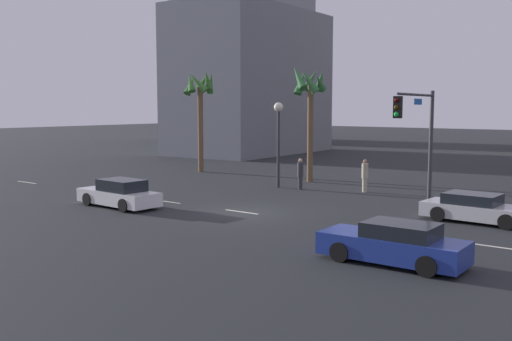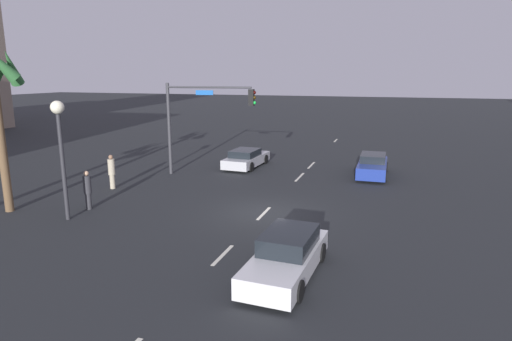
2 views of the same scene
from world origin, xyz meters
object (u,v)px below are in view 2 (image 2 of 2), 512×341
traffic_signal (199,113)px  pedestrian_1 (88,189)px  pedestrian_0 (112,171)px  car_2 (372,166)px  streetlamp (60,136)px  car_1 (246,158)px  car_0 (287,256)px

traffic_signal → pedestrian_1: 8.80m
pedestrian_0 → pedestrian_1: bearing=-160.4°
pedestrian_0 → car_2: bearing=-60.1°
traffic_signal → pedestrian_0: 6.26m
pedestrian_0 → pedestrian_1: 3.80m
streetlamp → pedestrian_0: (5.10, 1.39, -2.69)m
traffic_signal → streetlamp: 9.75m
car_1 → pedestrian_0: 9.36m
car_1 → streetlamp: streetlamp is taller
car_2 → pedestrian_0: bearing=119.9°
car_2 → streetlamp: streetlamp is taller
car_1 → streetlamp: bearing=163.8°
traffic_signal → streetlamp: bearing=168.8°
car_0 → car_1: bearing=23.7°
car_1 → traffic_signal: 5.09m
streetlamp → pedestrian_1: (1.52, 0.11, -2.72)m
car_2 → pedestrian_1: (-11.34, 12.24, 0.35)m
traffic_signal → pedestrian_1: traffic_signal is taller
car_2 → pedestrian_1: pedestrian_1 is taller
traffic_signal → pedestrian_1: size_ratio=3.09×
car_2 → pedestrian_0: size_ratio=2.41×
car_0 → streetlamp: size_ratio=0.91×
car_2 → traffic_signal: size_ratio=0.80×
car_0 → pedestrian_1: size_ratio=2.55×
traffic_signal → car_2: bearing=-72.2°
car_0 → car_1: (15.16, 6.67, -0.05)m
car_2 → traffic_signal: bearing=107.8°
car_0 → car_2: (15.10, -1.73, -0.01)m
car_2 → streetlamp: bearing=136.7°
streetlamp → car_1: bearing=-16.2°
pedestrian_1 → pedestrian_0: bearing=19.6°
streetlamp → pedestrian_0: bearing=15.2°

